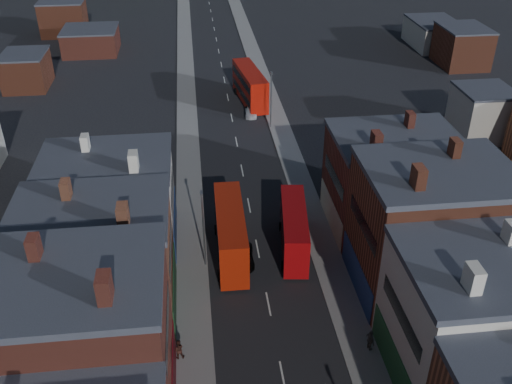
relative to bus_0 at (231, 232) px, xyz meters
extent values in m
cube|color=gray|center=(-3.84, 18.64, -2.59)|extent=(3.00, 200.00, 0.12)
cube|color=gray|center=(9.16, 18.64, -2.59)|extent=(3.00, 200.00, 0.12)
cylinder|color=slate|center=(-2.54, -1.36, 1.35)|extent=(0.16, 0.16, 8.00)
cube|color=slate|center=(-2.54, -1.36, 5.35)|extent=(0.25, 0.70, 0.25)
cylinder|color=slate|center=(7.86, 28.64, 1.35)|extent=(0.16, 0.16, 8.00)
cube|color=slate|center=(7.86, 28.64, 5.35)|extent=(0.25, 0.70, 0.25)
cube|color=#B7200A|center=(0.00, 0.00, -0.01)|extent=(2.73, 11.40, 4.55)
cube|color=black|center=(0.00, 0.00, -0.89)|extent=(2.78, 10.49, 0.93)
cube|color=black|center=(0.00, 0.00, 1.07)|extent=(2.78, 10.49, 0.93)
cylinder|color=black|center=(-1.34, -3.62, -2.13)|extent=(0.32, 1.04, 1.03)
cylinder|color=black|center=(1.25, -3.65, -2.13)|extent=(0.32, 1.04, 1.03)
cylinder|color=black|center=(-1.25, 3.65, -2.13)|extent=(0.32, 1.04, 1.03)
cylinder|color=black|center=(1.34, 3.62, -2.13)|extent=(0.32, 1.04, 1.03)
cube|color=#AD090C|center=(6.16, 0.25, -0.31)|extent=(3.49, 10.29, 4.04)
cube|color=black|center=(6.16, 0.25, -1.09)|extent=(3.46, 9.50, 0.83)
cube|color=black|center=(6.16, 0.25, 0.65)|extent=(3.46, 9.50, 0.83)
cylinder|color=black|center=(4.63, -2.82, -2.19)|extent=(0.38, 0.94, 0.92)
cylinder|color=black|center=(6.90, -3.10, -2.19)|extent=(0.38, 0.94, 0.92)
cylinder|color=black|center=(5.41, 3.59, -2.19)|extent=(0.38, 0.94, 0.92)
cylinder|color=black|center=(7.68, 3.32, -2.19)|extent=(0.38, 0.94, 0.92)
cube|color=#A31207|center=(5.93, 38.05, 0.15)|extent=(4.36, 12.35, 4.84)
cube|color=black|center=(5.93, 38.05, -0.78)|extent=(4.29, 11.40, 0.99)
cube|color=black|center=(5.93, 38.05, 1.31)|extent=(4.29, 11.40, 0.99)
cylinder|color=black|center=(5.09, 34.03, -2.10)|extent=(0.48, 1.13, 1.10)
cylinder|color=black|center=(7.81, 34.41, -2.10)|extent=(0.48, 1.13, 1.10)
cylinder|color=black|center=(4.04, 41.70, -2.10)|extent=(0.48, 1.13, 1.10)
cylinder|color=black|center=(6.76, 42.07, -2.10)|extent=(0.48, 1.13, 1.10)
imported|color=black|center=(1.05, -1.24, -2.05)|extent=(2.16, 4.39, 1.20)
imported|color=silver|center=(5.54, 33.23, -2.06)|extent=(1.98, 4.18, 1.18)
imported|color=#43231B|center=(-5.04, -12.65, -1.65)|extent=(0.89, 0.53, 1.75)
imported|color=#524D46|center=(9.84, -13.51, -1.58)|extent=(0.73, 1.19, 1.89)
camera|label=1|loc=(-2.72, -44.20, 31.31)|focal=40.00mm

